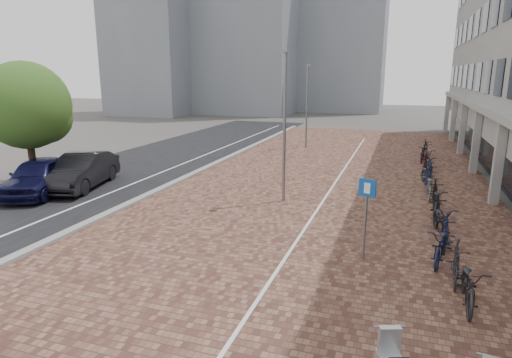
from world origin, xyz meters
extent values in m
plane|color=#474442|center=(0.00, 0.00, 0.00)|extent=(140.00, 140.00, 0.00)
cube|color=brown|center=(2.00, 12.00, 0.01)|extent=(14.50, 42.00, 0.04)
cube|color=black|center=(-9.00, 12.00, 0.01)|extent=(8.00, 50.00, 0.03)
cube|color=gray|center=(-5.10, 12.00, 0.07)|extent=(0.35, 42.00, 0.14)
cube|color=white|center=(-7.00, 12.00, 0.02)|extent=(0.12, 44.00, 0.00)
cube|color=white|center=(2.20, 12.00, 0.04)|extent=(0.10, 30.00, 0.00)
cube|color=black|center=(9.60, 16.00, 1.70)|extent=(0.15, 38.00, 3.20)
cube|color=#9F9F9A|center=(9.40, 16.00, 3.45)|extent=(1.60, 38.00, 0.30)
cube|color=#9F9F9A|center=(8.80, 10.00, 1.70)|extent=(0.35, 0.35, 3.40)
cube|color=#9F9F9A|center=(8.80, 16.00, 1.70)|extent=(0.35, 0.35, 3.40)
cube|color=#9F9F9A|center=(8.80, 22.00, 1.70)|extent=(0.35, 0.35, 3.40)
cube|color=#9F9F9A|center=(8.80, 28.00, 1.70)|extent=(0.35, 0.35, 3.40)
cube|color=#9F9F9A|center=(8.80, 34.00, 1.70)|extent=(0.35, 0.35, 3.40)
cube|color=gray|center=(-4.00, 55.00, 13.00)|extent=(12.00, 10.00, 26.00)
cube|color=gray|center=(-26.00, 42.00, 10.00)|extent=(10.00, 10.00, 20.00)
imported|color=black|center=(-9.88, 5.39, 0.80)|extent=(3.46, 5.07, 1.60)
imported|color=black|center=(-8.82, 6.89, 0.80)|extent=(2.80, 5.12, 1.60)
cylinder|color=slate|center=(4.31, 2.80, 1.09)|extent=(0.07, 0.07, 2.17)
cube|color=#0D4BAD|center=(4.31, 2.77, 2.13)|extent=(0.48, 0.21, 0.49)
cylinder|color=gray|center=(0.64, 7.64, 3.01)|extent=(0.12, 0.12, 6.02)
cylinder|color=gray|center=(-1.41, 21.31, 2.87)|extent=(0.12, 0.12, 5.73)
cylinder|color=#382619|center=(-11.16, 6.41, 1.26)|extent=(0.32, 0.32, 2.52)
sphere|color=#32541C|center=(-11.16, 6.41, 3.77)|extent=(3.95, 3.95, 3.95)
sphere|color=#32541C|center=(-10.72, 6.95, 3.23)|extent=(2.52, 2.52, 2.52)
imported|color=black|center=(6.78, 1.00, 0.52)|extent=(0.74, 1.99, 1.04)
imported|color=black|center=(6.63, 2.15, 0.53)|extent=(0.63, 1.78, 1.05)
imported|color=black|center=(6.39, 3.30, 0.52)|extent=(1.08, 2.07, 1.04)
imported|color=#141A37|center=(6.56, 4.45, 0.53)|extent=(0.73, 1.80, 1.05)
imported|color=black|center=(6.52, 5.60, 0.52)|extent=(0.99, 2.06, 1.04)
imported|color=black|center=(6.47, 6.75, 0.53)|extent=(0.56, 1.77, 1.05)
imported|color=black|center=(6.52, 7.90, 0.52)|extent=(0.83, 2.02, 1.04)
imported|color=black|center=(6.52, 9.05, 0.53)|extent=(0.49, 1.75, 1.05)
imported|color=#64605B|center=(6.38, 10.20, 0.52)|extent=(0.72, 1.98, 1.04)
imported|color=#151C3B|center=(6.36, 11.35, 0.53)|extent=(0.67, 1.79, 1.05)
imported|color=black|center=(6.34, 12.50, 0.52)|extent=(0.96, 2.05, 1.04)
imported|color=#172040|center=(6.52, 13.65, 0.53)|extent=(0.84, 1.81, 1.05)
imported|color=black|center=(6.51, 14.80, 0.52)|extent=(0.78, 2.00, 1.04)
imported|color=#431216|center=(6.42, 15.95, 0.53)|extent=(0.70, 1.79, 1.05)
imported|color=black|center=(6.56, 17.10, 0.52)|extent=(0.81, 2.01, 1.04)
imported|color=black|center=(6.38, 18.25, 0.53)|extent=(0.78, 1.80, 1.05)
imported|color=#4C4A45|center=(6.54, 19.40, 0.52)|extent=(0.78, 2.00, 1.04)
imported|color=black|center=(6.60, 20.55, 0.53)|extent=(0.64, 1.78, 1.05)
camera|label=1|loc=(5.10, -9.05, 5.15)|focal=30.43mm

